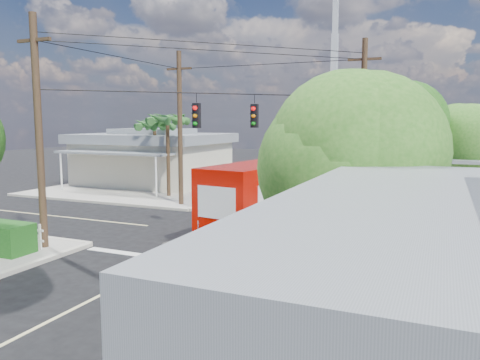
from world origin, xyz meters
The scene contains 14 objects.
ground centered at (0.00, 0.00, 0.00)m, with size 120.00×120.00×0.00m, color black.
sidewalk_ne centered at (10.88, 10.88, 0.07)m, with size 14.12×14.12×0.14m.
sidewalk_nw centered at (-10.88, 10.88, 0.07)m, with size 14.12×14.12×0.14m.
road_markings centered at (0.00, -1.47, 0.01)m, with size 32.00×32.00×0.01m.
building_nw centered at (-12.00, 12.46, 2.22)m, with size 10.80×10.20×4.30m.
radio_tower centered at (0.50, 20.00, 5.64)m, with size 0.80×0.80×17.00m.
tree_ne_front centered at (7.21, 6.76, 4.77)m, with size 4.21×4.14×6.66m.
tree_ne_back centered at (9.81, 8.96, 4.19)m, with size 3.77×3.66×5.82m.
tree_se centered at (7.01, -7.24, 4.04)m, with size 3.67×3.54×5.62m.
palm_nw_front centered at (-7.50, 7.50, 5.04)m, with size 3.01×3.08×5.59m.
palm_nw_back centered at (-9.50, 9.00, 4.67)m, with size 3.01×3.08×5.19m.
utility_poles centered at (-1.58, 1.60, 4.67)m, with size 12.00×10.68×9.00m.
vending_boxes centered at (6.50, 6.20, 0.69)m, with size 1.90×0.50×1.10m.
delivery_truck centered at (1.85, 0.04, 1.65)m, with size 3.33×7.73×3.24m.
Camera 1 is at (8.90, -18.49, 5.01)m, focal length 35.00 mm.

